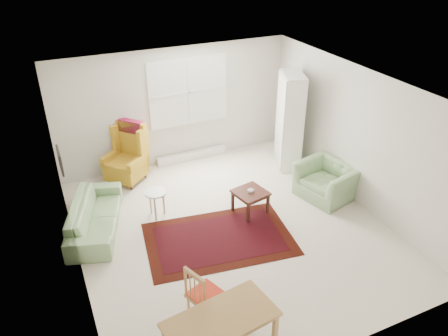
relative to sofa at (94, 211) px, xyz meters
name	(u,v)px	position (x,y,z in m)	size (l,w,h in m)	color
room	(227,159)	(2.12, -0.76, 0.89)	(5.04, 5.54, 2.51)	beige
rug	(219,238)	(1.79, -1.14, -0.36)	(2.40, 1.55, 0.02)	black
sofa	(94,211)	(0.00, 0.00, 0.00)	(1.84, 0.72, 0.74)	#7A9D69
armchair	(327,178)	(4.20, -0.78, 0.02)	(1.01, 0.89, 0.79)	#7A9D69
wingback_chair	(124,154)	(0.87, 1.37, 0.24)	(0.70, 0.74, 1.21)	#B6881C
coffee_table	(250,202)	(2.63, -0.66, -0.15)	(0.54, 0.54, 0.44)	#3E1A13
stool	(156,204)	(1.06, -0.07, -0.11)	(0.39, 0.39, 0.52)	white
cabinet	(290,121)	(4.20, 0.62, 0.64)	(0.42, 0.81, 2.02)	white
desk_chair	(206,294)	(0.96, -2.61, 0.09)	(0.40, 0.40, 0.92)	#AE8146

